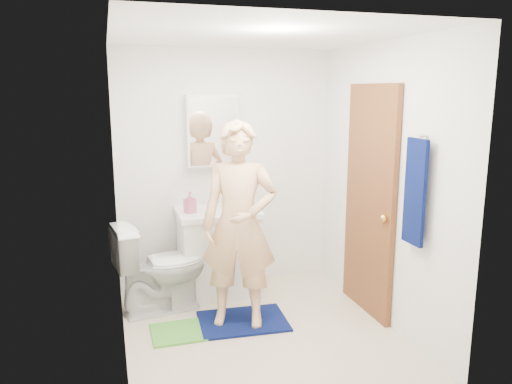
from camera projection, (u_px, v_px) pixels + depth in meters
floor at (260, 332)px, 4.21m from camera, size 2.20×2.40×0.02m
ceiling at (261, 33)px, 3.72m from camera, size 2.20×2.40×0.02m
wall_back at (225, 169)px, 5.10m from camera, size 2.20×0.02×2.40m
wall_front at (323, 233)px, 2.83m from camera, size 2.20×0.02×2.40m
wall_left at (116, 201)px, 3.65m from camera, size 0.02×2.40×2.40m
wall_right at (384, 185)px, 4.28m from camera, size 0.02×2.40×2.40m
vanity_cabinet at (219, 254)px, 4.94m from camera, size 0.75×0.55×0.80m
countertop at (218, 212)px, 4.86m from camera, size 0.79×0.59×0.05m
sink_basin at (218, 211)px, 4.85m from camera, size 0.40×0.40×0.03m
faucet at (214, 200)px, 5.01m from camera, size 0.03×0.03×0.12m
medicine_cabinet at (212, 131)px, 4.91m from camera, size 0.50×0.12×0.70m
mirror_panel at (213, 131)px, 4.85m from camera, size 0.46×0.01×0.66m
door at (369, 201)px, 4.44m from camera, size 0.05×0.80×2.05m
door_knob at (384, 218)px, 4.14m from camera, size 0.07×0.07×0.07m
towel at (415, 192)px, 3.71m from camera, size 0.03×0.24×0.80m
towel_hook at (423, 135)px, 3.63m from camera, size 0.06×0.02×0.02m
toilet at (161, 267)px, 4.54m from camera, size 0.88×0.59×0.83m
bath_mat at (243, 321)px, 4.36m from camera, size 0.79×0.59×0.02m
green_rug at (181, 332)px, 4.17m from camera, size 0.49×0.41×0.02m
soap_dispenser at (190, 202)px, 4.72m from camera, size 0.12×0.12×0.20m
toothbrush_cup at (235, 202)px, 4.99m from camera, size 0.13×0.13×0.09m
man at (239, 225)px, 4.15m from camera, size 0.74×0.62×1.74m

